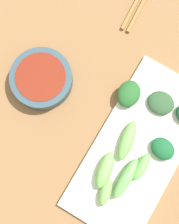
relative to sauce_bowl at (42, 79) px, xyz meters
name	(u,v)px	position (x,y,z in m)	size (l,w,h in m)	color
tabletop	(95,124)	(0.16, -0.02, -0.03)	(2.10, 2.10, 0.02)	#8B613D
sauce_bowl	(42,79)	(0.00, 0.00, 0.00)	(0.14, 0.14, 0.04)	#334A57
serving_plate	(138,148)	(0.27, -0.02, -0.01)	(0.19, 0.40, 0.01)	silver
broccoli_stalk_0	(126,178)	(0.28, -0.10, 0.01)	(0.03, 0.10, 0.03)	#69AC5A
broccoli_leafy_1	(161,103)	(0.27, 0.09, 0.00)	(0.06, 0.05, 0.02)	#2C4F2E
broccoli_leafy_2	(163,149)	(0.32, 0.00, 0.00)	(0.06, 0.05, 0.02)	#18592E
broccoli_leafy_4	(129,94)	(0.19, 0.07, 0.01)	(0.05, 0.06, 0.03)	#245C28
broccoli_stalk_5	(141,167)	(0.30, -0.06, 0.01)	(0.02, 0.07, 0.03)	#6BB557
broccoli_stalk_6	(105,192)	(0.26, -0.15, 0.00)	(0.02, 0.06, 0.02)	#73A854
broccoli_stalk_7	(127,140)	(0.24, -0.02, 0.00)	(0.03, 0.09, 0.03)	#6CAC52
broccoli_stalk_8	(105,170)	(0.23, -0.10, 0.01)	(0.03, 0.08, 0.03)	#74B75A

